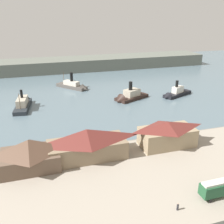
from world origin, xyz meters
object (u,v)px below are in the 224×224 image
Objects in this scene: ferry_shed_west_terminal at (30,154)px; ferry_outer_harbor at (175,94)px; street_tram at (222,187)px; ferry_departing_north at (74,86)px; pedestrian_near_west_shed at (178,207)px; ferry_approaching_east at (23,103)px; ferry_shed_east_terminal at (167,134)px; ferry_moored_east at (128,97)px; mooring_post_center_west at (196,132)px; ferry_shed_customs_shed at (87,143)px.

ferry_shed_west_terminal is 0.80× the size of ferry_outer_harbor.
street_tram is 0.56× the size of ferry_departing_north.
ferry_shed_west_terminal reaches higher than ferry_departing_north.
ferry_approaching_east is at bearing 112.03° from pedestrian_near_west_shed.
pedestrian_near_west_shed is (-11.34, -1.09, -1.61)m from street_tram.
ferry_shed_east_terminal is 24.04m from street_tram.
ferry_shed_west_terminal is 37.57m from pedestrian_near_west_shed.
ferry_shed_west_terminal is 8.80× the size of pedestrian_near_west_shed.
ferry_approaching_east reaches higher than pedestrian_near_west_shed.
ferry_moored_east is at bearing -50.98° from ferry_departing_north.
mooring_post_center_west is (12.98, 28.56, -1.93)m from street_tram.
pedestrian_near_west_shed is at bearing -113.48° from ferry_shed_east_terminal.
ferry_shed_east_terminal is 9.75× the size of pedestrian_near_west_shed.
ferry_shed_west_terminal is 0.90× the size of ferry_shed_east_terminal.
ferry_outer_harbor is (28.65, 44.90, -3.65)m from ferry_shed_east_terminal.
ferry_shed_east_terminal is 14.57m from mooring_post_center_west.
ferry_approaching_east is at bearing 139.87° from mooring_post_center_west.
ferry_departing_north is (-44.60, 27.70, 0.09)m from ferry_outer_harbor.
ferry_approaching_east is at bearing 108.97° from ferry_shed_customs_shed.
ferry_shed_east_terminal is 0.82× the size of ferry_approaching_east.
street_tram is at bearing -60.68° from ferry_approaching_east.
ferry_shed_west_terminal is 76.72m from ferry_departing_north.
ferry_approaching_east is at bearing 119.32° from street_tram.
ferry_shed_west_terminal is 0.74× the size of ferry_approaching_east.
mooring_post_center_west is at bearing 18.82° from ferry_shed_east_terminal.
pedestrian_near_west_shed is 82.09m from ferry_approaching_east.
mooring_post_center_west is at bearing -40.13° from ferry_approaching_east.
ferry_outer_harbor is 1.01× the size of ferry_departing_north.
ferry_departing_north is 33.43m from ferry_moored_east.
ferry_shed_west_terminal is at bearing -107.56° from ferry_departing_north.
ferry_shed_customs_shed is 23.85× the size of mooring_post_center_west.
pedestrian_near_west_shed is 80.39m from ferry_outer_harbor.
street_tram is at bearing -30.78° from ferry_shed_west_terminal.
ferry_shed_customs_shed reaches higher than ferry_approaching_east.
ferry_moored_east is (46.78, -4.38, -0.12)m from ferry_approaching_east.
street_tram is 0.54× the size of ferry_moored_east.
pedestrian_near_west_shed reaches higher than mooring_post_center_west.
ferry_departing_north is at bearing 113.35° from mooring_post_center_west.
ferry_approaching_east is (-25.73, -21.59, 0.15)m from ferry_departing_north.
ferry_departing_north is 33.59m from ferry_approaching_east.
ferry_shed_customs_shed reaches higher than ferry_departing_north.
street_tram is 11.32× the size of mooring_post_center_west.
ferry_shed_west_terminal is 0.78× the size of ferry_moored_east.
ferry_shed_west_terminal reaches higher than ferry_shed_east_terminal.
ferry_approaching_east is (-55.10, 46.44, -0.03)m from mooring_post_center_west.
ferry_shed_east_terminal is at bearing -122.54° from ferry_outer_harbor.
mooring_post_center_west is 72.06m from ferry_approaching_east.
street_tram is at bearing -88.95° from ferry_shed_east_terminal.
ferry_shed_east_terminal is 65.96m from ferry_approaching_east.
ferry_shed_east_terminal is 0.87× the size of ferry_moored_east.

